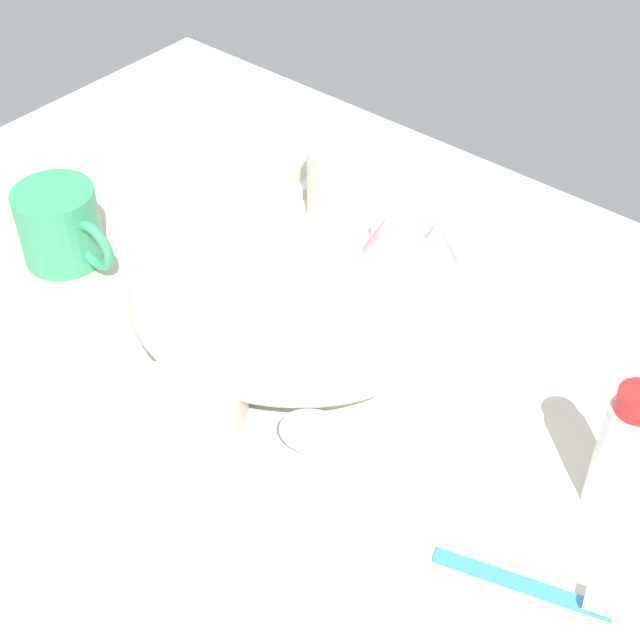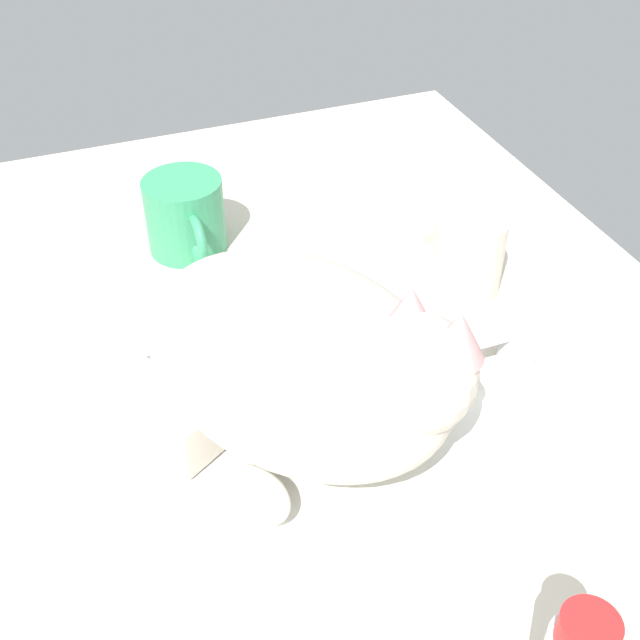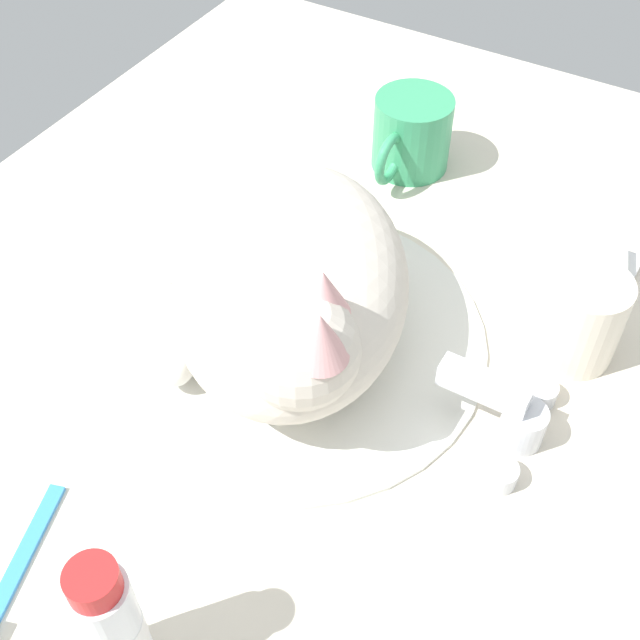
# 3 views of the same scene
# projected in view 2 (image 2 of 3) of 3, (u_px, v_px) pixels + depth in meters

# --- Properties ---
(ground_plane) EXTENTS (1.10, 0.83, 0.03)m
(ground_plane) POSITION_uv_depth(u_px,v_px,m) (297.00, 432.00, 0.69)
(ground_plane) COLOR beige
(sink_basin) EXTENTS (0.34, 0.34, 0.01)m
(sink_basin) POSITION_uv_depth(u_px,v_px,m) (297.00, 416.00, 0.67)
(sink_basin) COLOR silver
(sink_basin) RESTS_ON ground_plane
(faucet) EXTENTS (0.12, 0.09, 0.05)m
(faucet) POSITION_uv_depth(u_px,v_px,m) (510.00, 343.00, 0.72)
(faucet) COLOR silver
(faucet) RESTS_ON ground_plane
(cat) EXTENTS (0.33, 0.31, 0.16)m
(cat) POSITION_uv_depth(u_px,v_px,m) (304.00, 360.00, 0.62)
(cat) COLOR beige
(cat) RESTS_ON sink_basin
(coffee_mug) EXTENTS (0.12, 0.08, 0.08)m
(coffee_mug) POSITION_uv_depth(u_px,v_px,m) (186.00, 216.00, 0.84)
(coffee_mug) COLOR #389966
(coffee_mug) RESTS_ON ground_plane
(rinse_cup) EXTENTS (0.07, 0.07, 0.08)m
(rinse_cup) POSITION_uv_depth(u_px,v_px,m) (467.00, 255.00, 0.79)
(rinse_cup) COLOR silver
(rinse_cup) RESTS_ON ground_plane
(soap_dish) EXTENTS (0.09, 0.06, 0.01)m
(soap_dish) POSITION_uv_depth(u_px,v_px,m) (415.00, 237.00, 0.88)
(soap_dish) COLOR white
(soap_dish) RESTS_ON ground_plane
(soap_bar) EXTENTS (0.08, 0.06, 0.02)m
(soap_bar) POSITION_uv_depth(u_px,v_px,m) (416.00, 224.00, 0.87)
(soap_bar) COLOR silver
(soap_bar) RESTS_ON soap_dish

